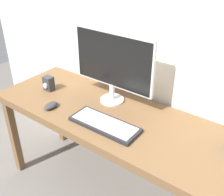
# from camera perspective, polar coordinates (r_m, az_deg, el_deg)

# --- Properties ---
(ground_plane) EXTENTS (6.00, 6.00, 0.00)m
(ground_plane) POSITION_cam_1_polar(r_m,az_deg,el_deg) (2.26, 0.92, -19.74)
(ground_plane) COLOR slate
(desk) EXTENTS (1.79, 0.61, 0.75)m
(desk) POSITION_cam_1_polar(r_m,az_deg,el_deg) (1.79, 1.09, -5.69)
(desk) COLOR brown
(desk) RESTS_ON ground_plane
(monitor) EXTENTS (0.60, 0.16, 0.49)m
(monitor) POSITION_cam_1_polar(r_m,az_deg,el_deg) (1.79, 0.19, 7.22)
(monitor) COLOR silver
(monitor) RESTS_ON desk
(keyboard_primary) EXTENTS (0.44, 0.18, 0.03)m
(keyboard_primary) POSITION_cam_1_polar(r_m,az_deg,el_deg) (1.66, -1.67, -5.43)
(keyboard_primary) COLOR #232328
(keyboard_primary) RESTS_ON desk
(mouse) EXTENTS (0.07, 0.11, 0.04)m
(mouse) POSITION_cam_1_polar(r_m,az_deg,el_deg) (1.87, -12.58, -1.55)
(mouse) COLOR #333338
(mouse) RESTS_ON desk
(audio_controller) EXTENTS (0.07, 0.07, 0.11)m
(audio_controller) POSITION_cam_1_polar(r_m,az_deg,el_deg) (2.08, -13.08, 2.96)
(audio_controller) COLOR #333338
(audio_controller) RESTS_ON desk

